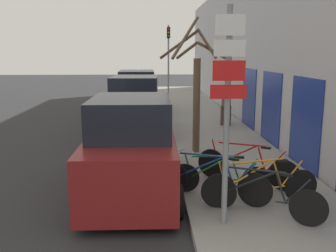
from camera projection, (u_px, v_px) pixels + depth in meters
ground_plane at (141, 135)px, 13.92m from camera, size 80.00×80.00×0.00m
sidewalk_curb at (200, 120)px, 16.78m from camera, size 3.20×32.00×0.15m
building_facade at (242, 48)px, 16.19m from camera, size 0.23×32.00×6.50m
signpost at (227, 105)px, 6.00m from camera, size 0.58×0.12×3.60m
bicycle_0 at (262, 196)px, 6.61m from camera, size 1.90×1.20×0.89m
bicycle_1 at (260, 185)px, 7.11m from camera, size 2.30×0.44×0.91m
bicycle_2 at (212, 180)px, 7.40m from camera, size 2.09×1.24×0.93m
bicycle_3 at (220, 177)px, 7.69m from camera, size 2.04×0.53×0.84m
bicycle_4 at (246, 167)px, 8.25m from camera, size 1.95×1.38×0.94m
parked_car_0 at (132, 150)px, 8.02m from camera, size 2.06×4.30×2.12m
parked_car_1 at (135, 110)px, 13.57m from camera, size 2.12×4.25×2.21m
parked_car_2 at (137, 95)px, 18.54m from camera, size 2.11×4.73×2.17m
pedestrian_near at (226, 102)px, 14.92m from camera, size 0.43×0.36×1.62m
street_tree at (195, 91)px, 10.73m from camera, size 1.87×1.57×3.86m
traffic_light at (168, 53)px, 22.44m from camera, size 0.20×0.30×4.50m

